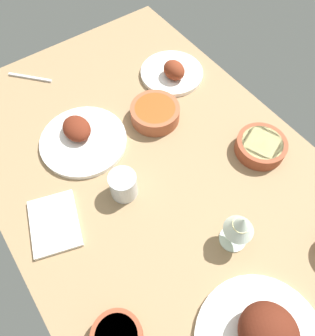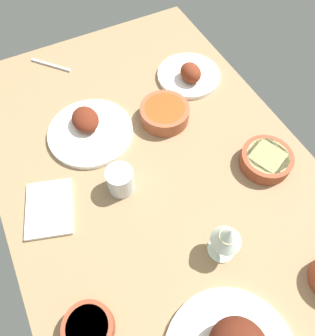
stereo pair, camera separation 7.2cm
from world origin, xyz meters
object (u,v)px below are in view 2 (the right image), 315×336
object	(u,v)px
bowl_cream	(89,328)
wine_glass	(228,237)
bowl_soup	(165,113)
plate_center_main	(189,75)
water_tumbler	(120,180)
fork_loose	(51,65)
folded_napkin	(49,208)
plate_far_side	(89,129)
bowl_potatoes	(266,159)

from	to	relation	value
bowl_cream	wine_glass	size ratio (longest dim) A/B	0.82
bowl_soup	plate_center_main	bearing A→B (deg)	127.11
wine_glass	water_tumbler	bearing A→B (deg)	-151.38
bowl_cream	fork_loose	size ratio (longest dim) A/B	0.70
folded_napkin	fork_loose	xyz separation A→B (cm)	(-55.76, 17.54, -0.20)
bowl_cream	fork_loose	xyz separation A→B (cm)	(-88.93, 18.05, -2.17)
plate_far_side	fork_loose	bearing A→B (deg)	-176.78
wine_glass	fork_loose	world-z (taller)	wine_glass
plate_center_main	bowl_cream	bearing A→B (deg)	-45.19
plate_center_main	folded_napkin	distance (cm)	65.63
bowl_potatoes	wine_glass	size ratio (longest dim) A/B	1.08
wine_glass	water_tumbler	world-z (taller)	wine_glass
plate_center_main	fork_loose	world-z (taller)	plate_center_main
plate_center_main	water_tumbler	distance (cm)	49.15
bowl_potatoes	water_tumbler	size ratio (longest dim) A/B	1.84
bowl_soup	wine_glass	world-z (taller)	wine_glass
bowl_cream	bowl_soup	xyz separation A→B (cm)	(-47.56, 43.96, 0.25)
bowl_potatoes	folded_napkin	bearing A→B (deg)	-103.47
plate_center_main	folded_napkin	size ratio (longest dim) A/B	1.34
bowl_soup	wine_glass	size ratio (longest dim) A/B	1.14
plate_center_main	wine_glass	world-z (taller)	wine_glass
bowl_soup	water_tumbler	size ratio (longest dim) A/B	1.93
plate_far_side	bowl_soup	size ratio (longest dim) A/B	1.69
plate_far_side	fork_loose	world-z (taller)	plate_far_side
plate_far_side	bowl_cream	xyz separation A→B (cm)	(53.40, -20.05, 0.90)
fork_loose	bowl_soup	bearing A→B (deg)	-9.56
plate_far_side	bowl_soup	world-z (taller)	plate_far_side
bowl_potatoes	water_tumbler	world-z (taller)	water_tumbler
water_tumbler	wine_glass	bearing A→B (deg)	28.62
plate_center_main	bowl_potatoes	distance (cm)	41.74
plate_far_side	bowl_potatoes	distance (cm)	55.14
bowl_potatoes	water_tumbler	xyz separation A→B (cm)	(-12.22, -41.46, 1.62)
plate_far_side	bowl_cream	distance (cm)	57.04
bowl_cream	plate_far_side	bearing A→B (deg)	159.42
water_tumbler	fork_loose	size ratio (longest dim) A/B	0.50
plate_far_side	bowl_soup	bearing A→B (deg)	76.28
fork_loose	folded_napkin	bearing A→B (deg)	-59.09
water_tumbler	folded_napkin	world-z (taller)	water_tumbler
bowl_soup	wine_glass	bearing A→B (deg)	-9.12
bowl_potatoes	bowl_soup	bearing A→B (deg)	-147.54
fork_loose	plate_center_main	bearing A→B (deg)	14.02
bowl_soup	water_tumbler	xyz separation A→B (cm)	(17.03, -22.86, 1.30)
plate_far_side	water_tumbler	bearing A→B (deg)	2.65
plate_far_side	bowl_potatoes	size ratio (longest dim) A/B	1.78
plate_center_main	bowl_soup	world-z (taller)	plate_center_main
wine_glass	folded_napkin	world-z (taller)	wine_glass
bowl_potatoes	plate_far_side	bearing A→B (deg)	-129.53
fork_loose	water_tumbler	bearing A→B (deg)	-38.63
plate_center_main	bowl_potatoes	size ratio (longest dim) A/B	1.49
bowl_soup	bowl_potatoes	world-z (taller)	bowl_soup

